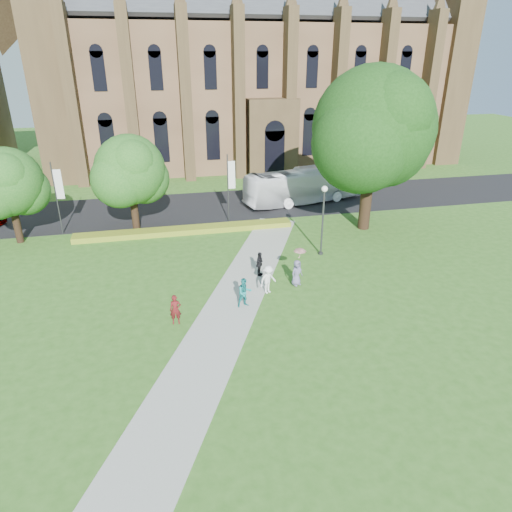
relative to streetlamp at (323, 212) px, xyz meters
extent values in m
plane|color=#31601C|center=(-7.50, -6.50, -3.30)|extent=(160.00, 160.00, 0.00)
cube|color=black|center=(-7.50, 13.50, -3.29)|extent=(160.00, 10.00, 0.02)
cube|color=#B2B2A8|center=(-7.50, -5.50, -3.28)|extent=(15.58, 28.54, 0.04)
cube|color=gold|center=(-9.50, 6.70, -3.07)|extent=(18.00, 1.40, 0.45)
cube|color=brown|center=(2.50, 33.50, 5.20)|extent=(52.00, 16.00, 17.00)
cube|color=brown|center=(-22.00, 26.50, 7.20)|extent=(3.50, 3.50, 21.00)
cube|color=brown|center=(27.00, 26.50, 7.20)|extent=(3.50, 3.50, 21.00)
cube|color=brown|center=(2.50, 24.50, 1.20)|extent=(6.00, 2.50, 9.00)
cylinder|color=#38383D|center=(0.00, 0.00, -0.90)|extent=(0.14, 0.14, 4.80)
sphere|color=white|center=(0.00, 0.00, 1.72)|extent=(0.44, 0.44, 0.44)
cylinder|color=#38383D|center=(0.00, 0.00, -3.22)|extent=(0.36, 0.36, 0.15)
cylinder|color=#332114|center=(5.50, 4.50, 0.00)|extent=(0.96, 0.96, 6.60)
sphere|color=#153A0F|center=(5.50, 4.50, 5.10)|extent=(9.60, 9.60, 9.60)
cylinder|color=#332114|center=(-22.50, 7.50, -1.37)|extent=(0.56, 0.56, 3.85)
sphere|color=#19551B|center=(-22.50, 7.50, 1.60)|extent=(5.20, 5.20, 5.20)
cylinder|color=#332114|center=(-13.50, 8.00, -1.23)|extent=(0.60, 0.60, 4.12)
sphere|color=#19551B|center=(-13.50, 8.00, 1.95)|extent=(5.60, 5.60, 5.60)
cylinder|color=#38383D|center=(-5.50, 8.70, -0.30)|extent=(0.10, 0.10, 6.00)
cube|color=white|center=(-5.15, 8.70, 0.90)|extent=(0.60, 0.02, 2.40)
cylinder|color=#38383D|center=(-19.50, 8.70, -0.30)|extent=(0.10, 0.10, 6.00)
cube|color=white|center=(-19.15, 8.70, 0.90)|extent=(0.60, 0.02, 2.40)
imported|color=white|center=(2.72, 12.71, -1.58)|extent=(12.51, 5.49, 3.39)
imported|color=#5A1415|center=(-11.13, -7.37, -2.39)|extent=(0.64, 0.44, 1.72)
imported|color=teal|center=(-7.07, -6.35, -2.35)|extent=(0.98, 0.83, 1.80)
imported|color=white|center=(-5.32, -5.03, -2.34)|extent=(1.36, 1.12, 1.83)
imported|color=black|center=(-5.29, -2.54, -2.42)|extent=(0.91, 1.04, 1.68)
imported|color=slate|center=(-3.27, -4.41, -2.39)|extent=(1.00, 0.88, 1.72)
imported|color=#CC90A7|center=(-3.09, -4.31, -1.19)|extent=(0.90, 0.90, 0.68)
camera|label=1|loc=(-11.55, -29.42, 10.43)|focal=32.00mm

